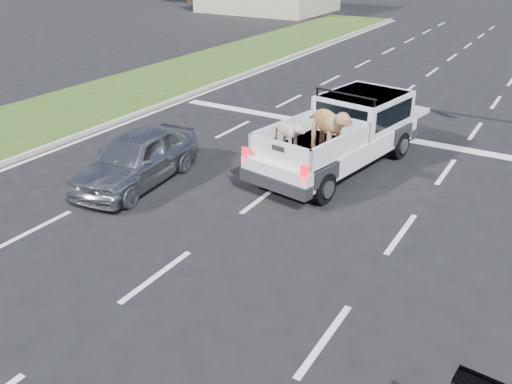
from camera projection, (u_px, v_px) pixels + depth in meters
ground at (233, 305)px, 9.49m from camera, size 160.00×160.00×0.00m
road_markings at (367, 176)px, 14.57m from camera, size 17.75×60.00×0.01m
grass_median_left at (57, 114)px, 19.48m from camera, size 5.00×60.00×0.10m
curb_left at (107, 125)px, 18.33m from camera, size 0.15×60.00×0.14m
pickup_truck at (342, 133)px, 14.77m from camera, size 2.91×5.87×2.10m
silver_sedan at (137, 158)px, 13.94m from camera, size 2.02×4.18×1.38m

